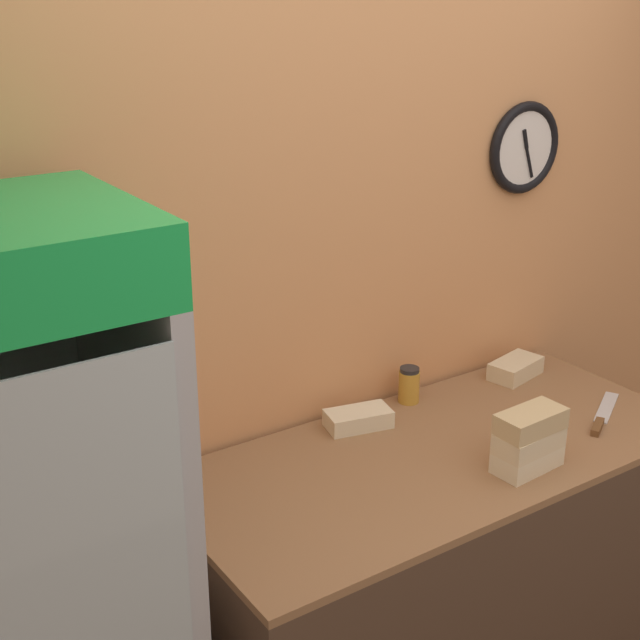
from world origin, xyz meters
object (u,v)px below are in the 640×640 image
sandwich_stack_middle (529,440)px  sandwich_flat_right (358,419)px  sandwich_stack_bottom (527,459)px  chefs_knife (601,419)px  sandwich_flat_left (515,368)px  condiment_jar (409,385)px  beverage_cooler (8,555)px  sandwich_stack_top (531,421)px

sandwich_stack_middle → sandwich_flat_right: bearing=117.9°
sandwich_stack_bottom → chefs_knife: size_ratio=0.68×
sandwich_flat_left → condiment_jar: bearing=172.9°
sandwich_flat_right → condiment_jar: condiment_jar is taller
beverage_cooler → sandwich_flat_left: 1.86m
sandwich_stack_middle → sandwich_stack_top: 0.06m
sandwich_stack_top → condiment_jar: sandwich_stack_top is taller
sandwich_stack_top → chefs_knife: (0.43, 0.08, -0.15)m
chefs_knife → sandwich_stack_bottom: bearing=-169.6°
sandwich_stack_middle → sandwich_stack_top: sandwich_stack_top is taller
sandwich_flat_right → condiment_jar: 0.26m
sandwich_stack_middle → chefs_knife: size_ratio=0.68×
sandwich_flat_right → chefs_knife: 0.80m
chefs_knife → sandwich_flat_right: bearing=149.1°
sandwich_flat_right → chefs_knife: bearing=-30.9°
sandwich_flat_left → condiment_jar: condiment_jar is taller
beverage_cooler → sandwich_stack_bottom: bearing=-12.4°
sandwich_stack_middle → sandwich_flat_left: sandwich_stack_middle is taller
sandwich_stack_bottom → condiment_jar: bearing=90.9°
beverage_cooler → sandwich_flat_right: size_ratio=8.13×
sandwich_stack_bottom → beverage_cooler: bearing=167.6°
sandwich_flat_left → sandwich_stack_middle: bearing=-132.5°
sandwich_stack_bottom → sandwich_flat_left: (0.44, 0.48, 0.00)m
sandwich_stack_top → sandwich_flat_right: (-0.26, 0.49, -0.13)m
sandwich_flat_left → chefs_knife: size_ratio=0.70×
sandwich_stack_middle → sandwich_flat_left: size_ratio=0.98×
sandwich_flat_right → sandwich_stack_bottom: bearing=-62.1°
sandwich_stack_middle → sandwich_flat_right: (-0.26, 0.49, -0.07)m
sandwich_stack_bottom → sandwich_flat_right: 0.55m
beverage_cooler → condiment_jar: (1.40, 0.23, -0.02)m
beverage_cooler → condiment_jar: beverage_cooler is taller
sandwich_stack_top → condiment_jar: size_ratio=1.72×
sandwich_flat_left → chefs_knife: sandwich_flat_left is taller
sandwich_stack_middle → beverage_cooler: bearing=167.6°
sandwich_stack_bottom → sandwich_flat_right: bearing=117.9°
sandwich_stack_middle → sandwich_flat_right: 0.55m
beverage_cooler → sandwich_stack_top: beverage_cooler is taller
sandwich_stack_bottom → sandwich_flat_right: (-0.26, 0.49, -0.00)m
sandwich_stack_middle → sandwich_flat_right: size_ratio=0.96×
sandwich_flat_left → sandwich_flat_right: size_ratio=0.98×
sandwich_stack_top → sandwich_flat_right: size_ratio=0.95×
sandwich_stack_top → sandwich_flat_left: (0.44, 0.48, -0.12)m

